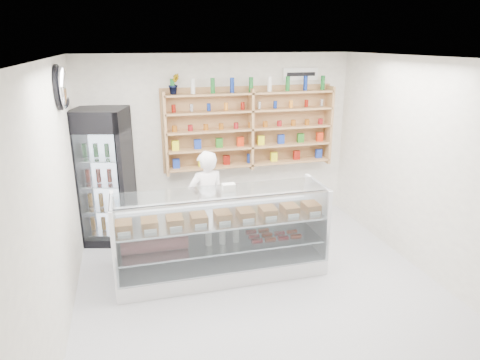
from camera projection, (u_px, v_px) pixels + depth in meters
name	position (u px, v px, depth m)	size (l,w,h in m)	color
room	(266.00, 187.00, 4.84)	(5.00, 5.00, 5.00)	#B5B5BA
display_counter	(221.00, 251.00, 5.66)	(2.72, 0.81, 1.19)	white
shop_worker	(207.00, 201.00, 6.20)	(0.55, 0.36, 1.52)	white
drinks_cooler	(105.00, 176.00, 6.46)	(0.90, 0.88, 2.05)	black
wall_shelving	(251.00, 129.00, 7.05)	(2.84, 0.28, 1.33)	#AA8550
potted_plant	(174.00, 84.00, 6.51)	(0.17, 0.14, 0.32)	#1E6626
security_mirror	(63.00, 87.00, 5.08)	(0.15, 0.50, 0.50)	silver
wall_sign	(301.00, 74.00, 7.12)	(0.62, 0.03, 0.20)	white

